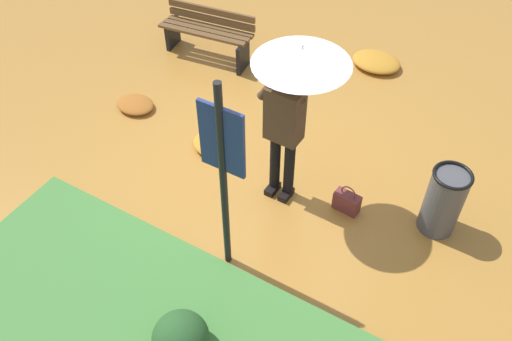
{
  "coord_description": "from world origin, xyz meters",
  "views": [
    {
      "loc": [
        2.2,
        -4.0,
        4.77
      ],
      "look_at": [
        0.28,
        -0.7,
        0.85
      ],
      "focal_mm": 38.13,
      "sensor_mm": 36.0,
      "label": 1
    }
  ],
  "objects": [
    {
      "name": "leaf_pile_near_person",
      "position": [
        -2.18,
        0.22,
        0.06
      ],
      "size": [
        0.54,
        0.43,
        0.12
      ],
      "color": "#A86023",
      "rests_on": "ground_plane"
    },
    {
      "name": "leaf_pile_far_path",
      "position": [
        0.31,
        2.82,
        0.08
      ],
      "size": [
        0.73,
        0.58,
        0.16
      ],
      "color": "#C68428",
      "rests_on": "ground_plane"
    },
    {
      "name": "park_bench",
      "position": [
        -2.02,
        1.79,
        0.4
      ],
      "size": [
        1.4,
        0.53,
        0.75
      ],
      "color": "black",
      "rests_on": "ground_plane"
    },
    {
      "name": "leaf_pile_by_bench",
      "position": [
        -0.77,
        0.1,
        0.07
      ],
      "size": [
        0.63,
        0.51,
        0.14
      ],
      "color": "#C68428",
      "rests_on": "ground_plane"
    },
    {
      "name": "info_sign_post",
      "position": [
        0.27,
        -1.26,
        1.44
      ],
      "size": [
        0.44,
        0.07,
        2.3
      ],
      "color": "black",
      "rests_on": "ground_plane"
    },
    {
      "name": "person_with_umbrella",
      "position": [
        0.37,
        -0.13,
        1.55
      ],
      "size": [
        0.96,
        0.96,
        2.04
      ],
      "color": "black",
      "rests_on": "ground_plane"
    },
    {
      "name": "ground_plane",
      "position": [
        0.0,
        0.0,
        0.0
      ],
      "size": [
        18.0,
        18.0,
        0.0
      ],
      "primitive_type": "plane",
      "color": "#B27A33"
    },
    {
      "name": "handbag",
      "position": [
        1.06,
        -0.01,
        0.13
      ],
      "size": [
        0.31,
        0.17,
        0.37
      ],
      "color": "brown",
      "rests_on": "ground_plane"
    },
    {
      "name": "trash_bin",
      "position": [
        2.01,
        0.27,
        0.42
      ],
      "size": [
        0.42,
        0.42,
        0.83
      ],
      "color": "#4C4C51",
      "rests_on": "ground_plane"
    }
  ]
}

